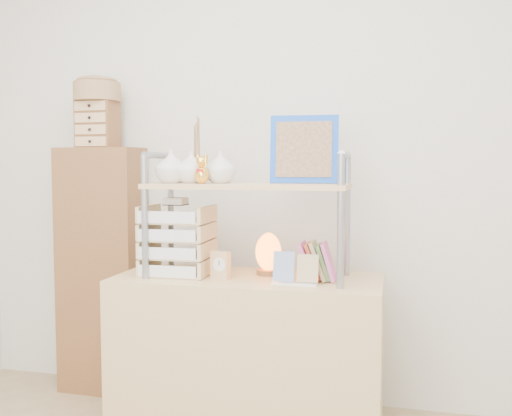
{
  "coord_description": "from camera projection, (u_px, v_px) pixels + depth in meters",
  "views": [
    {
      "loc": [
        0.65,
        -1.26,
        1.25
      ],
      "look_at": [
        0.04,
        1.2,
        1.06
      ],
      "focal_mm": 40.0,
      "sensor_mm": 36.0,
      "label": 1
    }
  ],
  "objects": [
    {
      "name": "room_shell",
      "position": [
        180.0,
        19.0,
        1.73
      ],
      "size": [
        3.42,
        3.41,
        2.61
      ],
      "color": "silver",
      "rests_on": "ground"
    },
    {
      "name": "cabinet",
      "position": [
        102.0,
        270.0,
        3.16
      ],
      "size": [
        0.46,
        0.25,
        1.35
      ],
      "primitive_type": "cube",
      "rotation": [
        0.0,
        0.0,
        -0.03
      ],
      "color": "brown",
      "rests_on": "ground"
    },
    {
      "name": "desk_clock",
      "position": [
        220.0,
        265.0,
        2.53
      ],
      "size": [
        0.09,
        0.06,
        0.12
      ],
      "color": "tan",
      "rests_on": "desk"
    },
    {
      "name": "woven_basket",
      "position": [
        97.0,
        92.0,
        3.07
      ],
      "size": [
        0.25,
        0.25,
        0.1
      ],
      "primitive_type": "cylinder",
      "color": "brown",
      "rests_on": "drawer_chest"
    },
    {
      "name": "letter_tray",
      "position": [
        177.0,
        244.0,
        2.63
      ],
      "size": [
        0.3,
        0.28,
        0.36
      ],
      "color": "#DBBB83",
      "rests_on": "desk"
    },
    {
      "name": "salt_lamp",
      "position": [
        268.0,
        253.0,
        2.63
      ],
      "size": [
        0.13,
        0.12,
        0.19
      ],
      "color": "brown",
      "rests_on": "desk"
    },
    {
      "name": "hutch",
      "position": [
        233.0,
        182.0,
        2.57
      ],
      "size": [
        0.9,
        0.34,
        0.73
      ],
      "color": "gray",
      "rests_on": "desk"
    },
    {
      "name": "desk",
      "position": [
        248.0,
        358.0,
        2.6
      ],
      "size": [
        1.2,
        0.5,
        0.75
      ],
      "primitive_type": "cube",
      "color": "tan",
      "rests_on": "ground"
    },
    {
      "name": "drawer_chest",
      "position": [
        97.0,
        125.0,
        3.08
      ],
      "size": [
        0.2,
        0.16,
        0.25
      ],
      "color": "brown",
      "rests_on": "cabinet"
    },
    {
      "name": "postcard_stand",
      "position": [
        295.0,
        275.0,
        2.41
      ],
      "size": [
        0.2,
        0.06,
        0.14
      ],
      "color": "white",
      "rests_on": "desk"
    }
  ]
}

